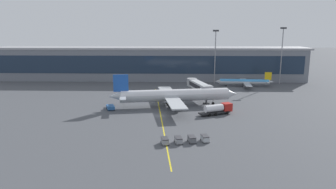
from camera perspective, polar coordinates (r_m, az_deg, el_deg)
The scene contains 14 objects.
ground_plane at distance 95.00m, azimuth -1.60°, elevation -3.90°, with size 700.00×700.00×0.00m, color #47494F.
apron_lead_in_line at distance 96.91m, azimuth -1.41°, elevation -3.57°, with size 0.30×80.00×0.01m, color yellow.
terminal_building at distance 162.15m, azimuth -3.32°, elevation 5.74°, with size 159.45×18.27×16.70m.
main_airliner at distance 105.49m, azimuth 1.16°, elevation -0.13°, with size 44.26×35.43×11.34m.
jet_bridge at distance 117.73m, azimuth 5.56°, elevation 1.59°, with size 8.57×19.66×6.56m.
fuel_tanker at distance 97.20m, azimuth 9.12°, elevation -2.62°, with size 10.85×6.82×3.25m.
pushback_tug at distance 103.44m, azimuth -10.52°, elevation -2.29°, with size 3.50×4.37×1.40m.
baggage_cart_0 at distance 72.12m, azimuth -0.60°, elevation -8.49°, with size 2.08×2.91×1.48m.
baggage_cart_1 at distance 72.68m, azimuth 1.92°, elevation -8.33°, with size 2.08×2.91×1.48m.
baggage_cart_2 at distance 73.37m, azimuth 4.39°, elevation -8.16°, with size 2.08×2.91×1.48m.
baggage_cart_3 at distance 74.20m, azimuth 6.81°, elevation -7.98°, with size 2.08×2.91×1.48m.
commuter_jet_far at distance 146.28m, azimuth 13.83°, elevation 2.28°, with size 26.60×21.13×6.74m.
apron_light_mast_0 at distance 150.17m, azimuth 8.66°, elevation 7.57°, with size 2.80×0.50×25.47m.
apron_light_mast_1 at distance 157.02m, azimuth 20.16°, elevation 7.39°, with size 2.80×0.50×26.65m.
Camera 1 is at (5.21, -91.21, 26.06)m, focal length 33.21 mm.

